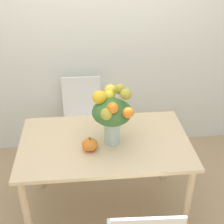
# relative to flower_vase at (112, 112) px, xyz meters

# --- Properties ---
(ground_plane) EXTENTS (12.00, 12.00, 0.00)m
(ground_plane) POSITION_rel_flower_vase_xyz_m (-0.06, 0.00, -1.03)
(ground_plane) COLOR tan
(wall_back) EXTENTS (8.00, 0.06, 2.70)m
(wall_back) POSITION_rel_flower_vase_xyz_m (-0.06, 1.06, 0.32)
(wall_back) COLOR silver
(wall_back) RESTS_ON ground_plane
(dining_table) EXTENTS (1.34, 0.81, 0.76)m
(dining_table) POSITION_rel_flower_vase_xyz_m (-0.06, 0.00, -0.37)
(dining_table) COLOR #D1B284
(dining_table) RESTS_ON ground_plane
(flower_vase) EXTENTS (0.30, 0.40, 0.47)m
(flower_vase) POSITION_rel_flower_vase_xyz_m (0.00, 0.00, 0.00)
(flower_vase) COLOR #B2CCBC
(flower_vase) RESTS_ON dining_table
(pumpkin) EXTENTS (0.12, 0.12, 0.11)m
(pumpkin) POSITION_rel_flower_vase_xyz_m (-0.18, -0.09, -0.22)
(pumpkin) COLOR orange
(pumpkin) RESTS_ON dining_table
(dining_chair_near_window) EXTENTS (0.43, 0.43, 0.92)m
(dining_chair_near_window) POSITION_rel_flower_vase_xyz_m (-0.23, 0.77, -0.55)
(dining_chair_near_window) COLOR white
(dining_chair_near_window) RESTS_ON ground_plane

